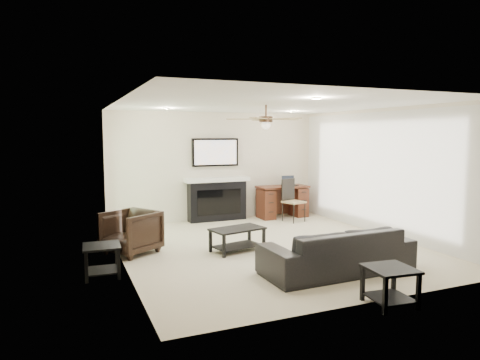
{
  "coord_description": "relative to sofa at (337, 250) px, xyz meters",
  "views": [
    {
      "loc": [
        -3.31,
        -6.66,
        1.98
      ],
      "look_at": [
        -0.53,
        0.0,
        1.22
      ],
      "focal_mm": 32.0,
      "sensor_mm": 36.0,
      "label": 1
    }
  ],
  "objects": [
    {
      "name": "fireplace_unit",
      "position": [
        -0.33,
        4.22,
        0.63
      ],
      "size": [
        1.52,
        0.34,
        1.91
      ],
      "primitive_type": "cube",
      "color": "black",
      "rests_on": "ground"
    },
    {
      "name": "armchair",
      "position": [
        -2.6,
        2.15,
        0.04
      ],
      "size": [
        1.09,
        1.08,
        0.73
      ],
      "primitive_type": "imported",
      "rotation": [
        0.0,
        0.0,
        -1.0
      ],
      "color": "black",
      "rests_on": "ground"
    },
    {
      "name": "coffee_table",
      "position": [
        -0.9,
        1.6,
        -0.12
      ],
      "size": [
        0.99,
        0.69,
        0.4
      ],
      "primitive_type": "cube",
      "rotation": [
        0.0,
        0.0,
        0.22
      ],
      "color": "black",
      "rests_on": "ground"
    },
    {
      "name": "room_shell",
      "position": [
        -0.11,
        1.72,
        1.36
      ],
      "size": [
        5.5,
        5.54,
        2.52
      ],
      "color": "beige",
      "rests_on": "ground"
    },
    {
      "name": "sofa",
      "position": [
        0.0,
        0.0,
        0.0
      ],
      "size": [
        2.24,
        0.92,
        0.65
      ],
      "primitive_type": "imported",
      "rotation": [
        0.0,
        0.0,
        3.17
      ],
      "color": "black",
      "rests_on": "ground"
    },
    {
      "name": "desk_chair",
      "position": [
        1.25,
        3.45,
        0.16
      ],
      "size": [
        0.52,
        0.54,
        0.97
      ],
      "primitive_type": "cube",
      "rotation": [
        0.0,
        0.0,
        0.27
      ],
      "color": "black",
      "rests_on": "ground"
    },
    {
      "name": "end_table_left",
      "position": [
        -3.15,
        1.1,
        -0.1
      ],
      "size": [
        0.52,
        0.52,
        0.45
      ],
      "primitive_type": "cube",
      "rotation": [
        0.0,
        0.0,
        -0.05
      ],
      "color": "black",
      "rests_on": "ground"
    },
    {
      "name": "end_table_near",
      "position": [
        -0.15,
        -1.25,
        -0.1
      ],
      "size": [
        0.57,
        0.57,
        0.45
      ],
      "primitive_type": "cube",
      "rotation": [
        0.0,
        0.0,
        -0.1
      ],
      "color": "black",
      "rests_on": "ground"
    },
    {
      "name": "desk",
      "position": [
        1.25,
        4.0,
        0.06
      ],
      "size": [
        1.22,
        0.56,
        0.76
      ],
      "primitive_type": "cube",
      "color": "#412010",
      "rests_on": "ground"
    },
    {
      "name": "laptop",
      "position": [
        1.45,
        3.98,
        0.55
      ],
      "size": [
        0.33,
        0.24,
        0.23
      ],
      "primitive_type": "cube",
      "color": "black",
      "rests_on": "desk"
    }
  ]
}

